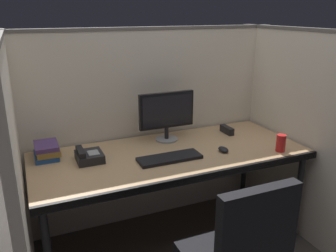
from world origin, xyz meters
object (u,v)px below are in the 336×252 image
(desk, at_px, (171,159))
(keyboard_main, at_px, (170,158))
(monitor_center, at_px, (167,113))
(red_stapler, at_px, (227,130))
(computer_mouse, at_px, (223,149))
(desk_phone, at_px, (89,156))
(soda_can, at_px, (281,143))
(book_stack, at_px, (47,151))

(desk, xyz_separation_m, keyboard_main, (-0.06, -0.10, 0.06))
(monitor_center, xyz_separation_m, red_stapler, (0.51, -0.05, -0.19))
(keyboard_main, distance_m, computer_mouse, 0.40)
(monitor_center, height_order, desk_phone, monitor_center)
(monitor_center, height_order, computer_mouse, monitor_center)
(desk, height_order, computer_mouse, computer_mouse)
(desk, distance_m, desk_phone, 0.57)
(desk, distance_m, keyboard_main, 0.13)
(desk, bearing_deg, computer_mouse, -19.51)
(desk, relative_size, keyboard_main, 4.42)
(desk_phone, distance_m, red_stapler, 1.14)
(computer_mouse, height_order, red_stapler, red_stapler)
(soda_can, bearing_deg, desk, 159.35)
(monitor_center, bearing_deg, keyboard_main, -109.95)
(keyboard_main, bearing_deg, soda_can, -12.61)
(monitor_center, bearing_deg, computer_mouse, -53.41)
(desk, distance_m, monitor_center, 0.37)
(desk, relative_size, book_stack, 8.90)
(desk_phone, distance_m, book_stack, 0.29)
(soda_can, distance_m, book_stack, 1.61)
(keyboard_main, distance_m, desk_phone, 0.54)
(keyboard_main, distance_m, book_stack, 0.83)
(book_stack, bearing_deg, monitor_center, -0.27)
(computer_mouse, distance_m, red_stapler, 0.40)
(desk_phone, bearing_deg, keyboard_main, -20.91)
(desk, distance_m, soda_can, 0.78)
(computer_mouse, relative_size, soda_can, 0.79)
(desk, relative_size, monitor_center, 4.42)
(keyboard_main, bearing_deg, desk_phone, 159.09)
(desk, bearing_deg, book_stack, 162.54)
(book_stack, bearing_deg, desk_phone, -32.84)
(desk_phone, xyz_separation_m, red_stapler, (1.14, 0.11, -0.01))
(keyboard_main, xyz_separation_m, book_stack, (-0.75, 0.35, 0.04))
(keyboard_main, height_order, soda_can, soda_can)
(desk_phone, height_order, red_stapler, desk_phone)
(desk, height_order, monitor_center, monitor_center)
(desk, bearing_deg, desk_phone, 170.47)
(monitor_center, xyz_separation_m, computer_mouse, (0.28, -0.37, -0.20))
(monitor_center, distance_m, soda_can, 0.85)
(soda_can, bearing_deg, monitor_center, 141.39)
(desk, height_order, soda_can, soda_can)
(keyboard_main, bearing_deg, red_stapler, 25.26)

